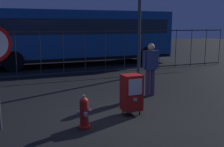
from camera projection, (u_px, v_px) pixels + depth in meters
ground_plane at (119, 120)px, 6.37m from camera, size 60.00×60.00×0.00m
fire_hydrant at (84, 113)px, 5.80m from camera, size 0.33×0.31×0.75m
newspaper_box_primary at (132, 92)px, 6.67m from camera, size 0.48×0.42×1.02m
pedestrian at (151, 66)px, 8.36m from camera, size 0.55×0.22×1.67m
fence_barrier at (63, 53)px, 11.81m from camera, size 18.03×0.04×2.00m
bus_near at (80, 34)px, 15.02m from camera, size 10.53×2.87×3.00m
bus_far at (19, 33)px, 17.70m from camera, size 10.73×3.82×3.00m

